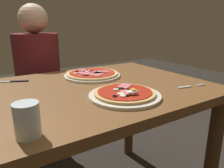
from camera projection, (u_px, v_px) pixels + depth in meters
dining_table at (102, 109)px, 1.08m from camera, size 1.02×0.83×0.75m
pizza_foreground at (125, 94)px, 0.87m from camera, size 0.30×0.30×0.05m
pizza_across_left at (92, 74)px, 1.20m from camera, size 0.32×0.32×0.03m
water_glass_near at (27, 123)px, 0.55m from camera, size 0.07×0.07×0.10m
fork at (189, 86)px, 1.01m from camera, size 0.16×0.04×0.00m
knife at (12, 81)px, 1.10m from camera, size 0.19×0.10×0.01m
diner_person at (40, 90)px, 1.60m from camera, size 0.32×0.32×1.18m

